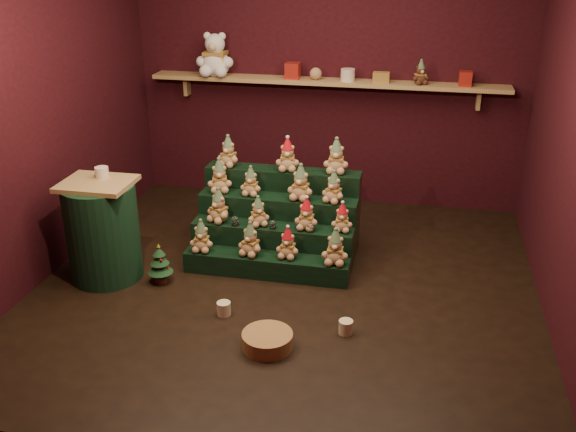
% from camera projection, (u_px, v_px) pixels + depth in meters
% --- Properties ---
extents(ground, '(4.00, 4.00, 0.00)m').
position_uv_depth(ground, '(287.00, 286.00, 5.26)').
color(ground, black).
rests_on(ground, ground).
extents(back_wall, '(4.00, 0.10, 2.80)m').
position_uv_depth(back_wall, '(329.00, 68.00, 6.54)').
color(back_wall, black).
rests_on(back_wall, ground).
extents(front_wall, '(4.00, 0.10, 2.80)m').
position_uv_depth(front_wall, '(190.00, 234.00, 2.86)').
color(front_wall, black).
rests_on(front_wall, ground).
extents(left_wall, '(0.10, 4.00, 2.80)m').
position_uv_depth(left_wall, '(35.00, 105.00, 5.09)').
color(left_wall, black).
rests_on(left_wall, ground).
extents(back_shelf, '(3.60, 0.26, 0.24)m').
position_uv_depth(back_shelf, '(326.00, 82.00, 6.43)').
color(back_shelf, tan).
rests_on(back_shelf, ground).
extents(riser_tier_front, '(1.40, 0.22, 0.18)m').
position_uv_depth(riser_tier_front, '(266.00, 265.00, 5.39)').
color(riser_tier_front, black).
rests_on(riser_tier_front, ground).
extents(riser_tier_midfront, '(1.40, 0.22, 0.36)m').
position_uv_depth(riser_tier_midfront, '(272.00, 245.00, 5.55)').
color(riser_tier_midfront, black).
rests_on(riser_tier_midfront, ground).
extents(riser_tier_midback, '(1.40, 0.22, 0.54)m').
position_uv_depth(riser_tier_midback, '(278.00, 225.00, 5.71)').
color(riser_tier_midback, black).
rests_on(riser_tier_midback, ground).
extents(riser_tier_back, '(1.40, 0.22, 0.72)m').
position_uv_depth(riser_tier_back, '(283.00, 206.00, 5.88)').
color(riser_tier_back, black).
rests_on(riser_tier_back, ground).
extents(teddy_0, '(0.21, 0.19, 0.28)m').
position_uv_depth(teddy_0, '(201.00, 236.00, 5.39)').
color(teddy_0, tan).
rests_on(teddy_0, riser_tier_front).
extents(teddy_1, '(0.25, 0.23, 0.29)m').
position_uv_depth(teddy_1, '(250.00, 239.00, 5.32)').
color(teddy_1, tan).
rests_on(teddy_1, riser_tier_front).
extents(teddy_2, '(0.21, 0.19, 0.27)m').
position_uv_depth(teddy_2, '(288.00, 243.00, 5.28)').
color(teddy_2, tan).
rests_on(teddy_2, riser_tier_front).
extents(teddy_3, '(0.22, 0.20, 0.30)m').
position_uv_depth(teddy_3, '(335.00, 247.00, 5.17)').
color(teddy_3, tan).
rests_on(teddy_3, riser_tier_front).
extents(teddy_4, '(0.28, 0.27, 0.30)m').
position_uv_depth(teddy_4, '(219.00, 205.00, 5.51)').
color(teddy_4, tan).
rests_on(teddy_4, riser_tier_midfront).
extents(teddy_5, '(0.24, 0.24, 0.26)m').
position_uv_depth(teddy_5, '(258.00, 211.00, 5.44)').
color(teddy_5, tan).
rests_on(teddy_5, riser_tier_midfront).
extents(teddy_6, '(0.21, 0.19, 0.28)m').
position_uv_depth(teddy_6, '(307.00, 214.00, 5.37)').
color(teddy_6, tan).
rests_on(teddy_6, riser_tier_midfront).
extents(teddy_7, '(0.19, 0.17, 0.25)m').
position_uv_depth(teddy_7, '(342.00, 217.00, 5.33)').
color(teddy_7, tan).
rests_on(teddy_7, riser_tier_midfront).
extents(teddy_8, '(0.26, 0.24, 0.30)m').
position_uv_depth(teddy_8, '(219.00, 176.00, 5.67)').
color(teddy_8, tan).
rests_on(teddy_8, riser_tier_midback).
extents(teddy_9, '(0.19, 0.17, 0.26)m').
position_uv_depth(teddy_9, '(251.00, 181.00, 5.60)').
color(teddy_9, tan).
rests_on(teddy_9, riser_tier_midback).
extents(teddy_10, '(0.24, 0.23, 0.31)m').
position_uv_depth(teddy_10, '(301.00, 182.00, 5.49)').
color(teddy_10, tan).
rests_on(teddy_10, riser_tier_midback).
extents(teddy_11, '(0.25, 0.24, 0.28)m').
position_uv_depth(teddy_11, '(334.00, 187.00, 5.44)').
color(teddy_11, tan).
rests_on(teddy_11, riser_tier_midback).
extents(teddy_12, '(0.23, 0.22, 0.28)m').
position_uv_depth(teddy_12, '(228.00, 151.00, 5.76)').
color(teddy_12, tan).
rests_on(teddy_12, riser_tier_back).
extents(teddy_13, '(0.23, 0.22, 0.29)m').
position_uv_depth(teddy_13, '(288.00, 155.00, 5.65)').
color(teddy_13, tan).
rests_on(teddy_13, riser_tier_back).
extents(teddy_14, '(0.23, 0.21, 0.31)m').
position_uv_depth(teddy_14, '(336.00, 156.00, 5.59)').
color(teddy_14, tan).
rests_on(teddy_14, riser_tier_back).
extents(snow_globe_a, '(0.06, 0.06, 0.09)m').
position_uv_depth(snow_globe_a, '(235.00, 221.00, 5.47)').
color(snow_globe_a, black).
rests_on(snow_globe_a, riser_tier_midfront).
extents(snow_globe_b, '(0.06, 0.06, 0.08)m').
position_uv_depth(snow_globe_b, '(273.00, 224.00, 5.41)').
color(snow_globe_b, black).
rests_on(snow_globe_b, riser_tier_midfront).
extents(snow_globe_c, '(0.06, 0.06, 0.08)m').
position_uv_depth(snow_globe_c, '(310.00, 228.00, 5.35)').
color(snow_globe_c, black).
rests_on(snow_globe_c, riser_tier_midfront).
extents(side_table, '(0.59, 0.59, 0.85)m').
position_uv_depth(side_table, '(103.00, 231.00, 5.25)').
color(side_table, tan).
rests_on(side_table, ground).
extents(table_ornament, '(0.11, 0.11, 0.09)m').
position_uv_depth(table_ornament, '(102.00, 172.00, 5.15)').
color(table_ornament, beige).
rests_on(table_ornament, side_table).
extents(mini_christmas_tree, '(0.21, 0.21, 0.35)m').
position_uv_depth(mini_christmas_tree, '(160.00, 263.00, 5.25)').
color(mini_christmas_tree, '#412617').
rests_on(mini_christmas_tree, ground).
extents(mug_left, '(0.11, 0.11, 0.11)m').
position_uv_depth(mug_left, '(224.00, 309.00, 4.83)').
color(mug_left, beige).
rests_on(mug_left, ground).
extents(mug_right, '(0.10, 0.10, 0.10)m').
position_uv_depth(mug_right, '(346.00, 327.00, 4.60)').
color(mug_right, beige).
rests_on(mug_right, ground).
extents(wicker_basket, '(0.39, 0.39, 0.11)m').
position_uv_depth(wicker_basket, '(267.00, 340.00, 4.44)').
color(wicker_basket, '#A98644').
rests_on(wicker_basket, ground).
extents(white_bear, '(0.40, 0.36, 0.55)m').
position_uv_depth(white_bear, '(215.00, 49.00, 6.49)').
color(white_bear, white).
rests_on(white_bear, back_shelf).
extents(brown_bear, '(0.21, 0.20, 0.23)m').
position_uv_depth(brown_bear, '(421.00, 72.00, 6.16)').
color(brown_bear, '#472517').
rests_on(brown_bear, back_shelf).
extents(gift_tin_red_a, '(0.14, 0.14, 0.16)m').
position_uv_depth(gift_tin_red_a, '(293.00, 71.00, 6.43)').
color(gift_tin_red_a, '#B4251B').
rests_on(gift_tin_red_a, back_shelf).
extents(gift_tin_cream, '(0.14, 0.14, 0.12)m').
position_uv_depth(gift_tin_cream, '(348.00, 75.00, 6.33)').
color(gift_tin_cream, beige).
rests_on(gift_tin_cream, back_shelf).
extents(gift_tin_red_b, '(0.12, 0.12, 0.14)m').
position_uv_depth(gift_tin_red_b, '(465.00, 79.00, 6.11)').
color(gift_tin_red_b, '#B4251B').
rests_on(gift_tin_red_b, back_shelf).
extents(shelf_plush_ball, '(0.12, 0.12, 0.12)m').
position_uv_depth(shelf_plush_ball, '(316.00, 74.00, 6.39)').
color(shelf_plush_ball, tan).
rests_on(shelf_plush_ball, back_shelf).
extents(scarf_gift_box, '(0.16, 0.10, 0.10)m').
position_uv_depth(scarf_gift_box, '(381.00, 77.00, 6.27)').
color(scarf_gift_box, '#C6671C').
rests_on(scarf_gift_box, back_shelf).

